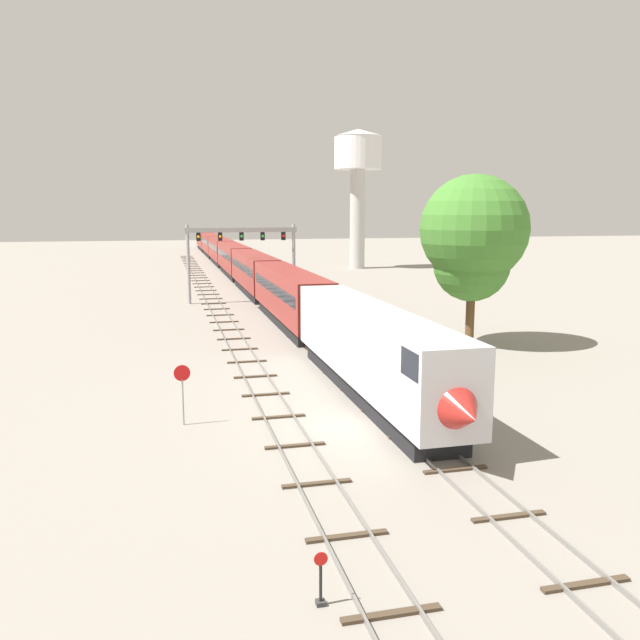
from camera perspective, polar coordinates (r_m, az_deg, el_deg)
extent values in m
plane|color=gray|center=(30.73, 3.52, -9.25)|extent=(400.00, 400.00, 0.00)
cube|color=slate|center=(88.87, -7.17, 3.16)|extent=(0.07, 200.00, 0.16)
cube|color=slate|center=(89.04, -6.25, 3.19)|extent=(0.07, 200.00, 0.16)
cube|color=#473828|center=(20.01, 22.34, -20.70)|extent=(2.60, 0.24, 0.10)
cube|color=#473828|center=(22.95, 16.27, -16.26)|extent=(2.60, 0.24, 0.10)
cube|color=#473828|center=(26.17, 11.82, -12.76)|extent=(2.60, 0.24, 0.10)
cube|color=#473828|center=(29.58, 8.45, -9.99)|extent=(2.60, 0.24, 0.10)
cube|color=#473828|center=(33.12, 5.83, -7.79)|extent=(2.60, 0.24, 0.10)
cube|color=#473828|center=(36.76, 3.75, -6.00)|extent=(2.60, 0.24, 0.10)
cube|color=#473828|center=(40.46, 2.05, -4.53)|extent=(2.60, 0.24, 0.10)
cube|color=#473828|center=(44.22, 0.65, -3.30)|extent=(2.60, 0.24, 0.10)
cube|color=#473828|center=(48.01, -0.53, -2.27)|extent=(2.60, 0.24, 0.10)
cube|color=#473828|center=(51.84, -1.54, -1.38)|extent=(2.60, 0.24, 0.10)
cube|color=#473828|center=(55.69, -2.41, -0.62)|extent=(2.60, 0.24, 0.10)
cube|color=#473828|center=(59.56, -3.16, 0.04)|extent=(2.60, 0.24, 0.10)
cube|color=#473828|center=(63.45, -3.82, 0.62)|extent=(2.60, 0.24, 0.10)
cube|color=#473828|center=(67.35, -4.41, 1.13)|extent=(2.60, 0.24, 0.10)
cube|color=#473828|center=(71.26, -4.93, 1.59)|extent=(2.60, 0.24, 0.10)
cube|color=#473828|center=(75.18, -5.39, 2.00)|extent=(2.60, 0.24, 0.10)
cube|color=#473828|center=(79.11, -5.82, 2.37)|extent=(2.60, 0.24, 0.10)
cube|color=#473828|center=(83.04, -6.20, 2.71)|extent=(2.60, 0.24, 0.10)
cube|color=#473828|center=(86.99, -6.54, 3.01)|extent=(2.60, 0.24, 0.10)
cube|color=#473828|center=(90.93, -6.86, 3.29)|extent=(2.60, 0.24, 0.10)
cube|color=#473828|center=(94.88, -7.15, 3.54)|extent=(2.60, 0.24, 0.10)
cube|color=#473828|center=(98.84, -7.42, 3.78)|extent=(2.60, 0.24, 0.10)
cube|color=#473828|center=(102.80, -7.67, 3.99)|extent=(2.60, 0.24, 0.10)
cube|color=#473828|center=(106.76, -7.90, 4.19)|extent=(2.60, 0.24, 0.10)
cube|color=#473828|center=(110.72, -8.11, 4.38)|extent=(2.60, 0.24, 0.10)
cube|color=#473828|center=(114.69, -8.31, 4.55)|extent=(2.60, 0.24, 0.10)
cube|color=#473828|center=(118.66, -8.49, 4.71)|extent=(2.60, 0.24, 0.10)
cube|color=#473828|center=(122.63, -8.67, 4.86)|extent=(2.60, 0.24, 0.10)
cube|color=#473828|center=(126.60, -8.83, 5.00)|extent=(2.60, 0.24, 0.10)
cube|color=#473828|center=(130.57, -8.98, 5.13)|extent=(2.60, 0.24, 0.10)
cube|color=#473828|center=(134.55, -9.12, 5.26)|extent=(2.60, 0.24, 0.10)
cube|color=#473828|center=(138.53, -9.26, 5.37)|extent=(2.60, 0.24, 0.10)
cube|color=#473828|center=(142.51, -9.39, 5.48)|extent=(2.60, 0.24, 0.10)
cube|color=#473828|center=(146.49, -9.51, 5.59)|extent=(2.60, 0.24, 0.10)
cube|color=#473828|center=(150.47, -9.62, 5.69)|extent=(2.60, 0.24, 0.10)
cube|color=#473828|center=(154.45, -9.73, 5.78)|extent=(2.60, 0.24, 0.10)
cube|color=#473828|center=(158.43, -9.83, 5.87)|extent=(2.60, 0.24, 0.10)
cube|color=#473828|center=(162.42, -9.93, 5.96)|extent=(2.60, 0.24, 0.10)
cube|color=#473828|center=(166.40, -10.03, 6.04)|extent=(2.60, 0.24, 0.10)
cube|color=#473828|center=(170.38, -10.11, 6.11)|extent=(2.60, 0.24, 0.10)
cube|color=#473828|center=(174.37, -10.20, 6.19)|extent=(2.60, 0.24, 0.10)
cube|color=#473828|center=(178.36, -10.28, 6.26)|extent=(2.60, 0.24, 0.10)
cube|color=#473828|center=(182.34, -10.36, 6.32)|extent=(2.60, 0.24, 0.10)
cube|color=#473828|center=(186.33, -10.43, 6.39)|extent=(2.60, 0.24, 0.10)
cube|color=slate|center=(68.62, -9.81, 1.20)|extent=(0.07, 160.00, 0.16)
cube|color=slate|center=(68.73, -8.61, 1.25)|extent=(0.07, 160.00, 0.16)
cube|color=#473828|center=(17.70, 6.31, -24.32)|extent=(2.60, 0.24, 0.10)
cube|color=#473828|center=(20.96, 2.38, -18.47)|extent=(2.60, 0.24, 0.10)
cube|color=#473828|center=(24.44, -0.29, -14.20)|extent=(2.60, 0.24, 0.10)
cube|color=#473828|center=(28.07, -2.21, -10.99)|extent=(2.60, 0.24, 0.10)
cube|color=#473828|center=(31.78, -3.67, -8.51)|extent=(2.60, 0.24, 0.10)
cube|color=#473828|center=(35.55, -4.80, -6.55)|extent=(2.60, 0.24, 0.10)
cube|color=#473828|center=(39.37, -5.71, -4.97)|extent=(2.60, 0.24, 0.10)
cube|color=#473828|center=(43.22, -6.45, -3.66)|extent=(2.60, 0.24, 0.10)
cube|color=#473828|center=(47.10, -7.07, -2.57)|extent=(2.60, 0.24, 0.10)
cube|color=#473828|center=(50.99, -7.59, -1.65)|extent=(2.60, 0.24, 0.10)
cube|color=#473828|center=(54.90, -8.04, -0.86)|extent=(2.60, 0.24, 0.10)
cube|color=#473828|center=(58.83, -8.43, -0.17)|extent=(2.60, 0.24, 0.10)
cube|color=#473828|center=(62.76, -8.77, 0.43)|extent=(2.60, 0.24, 0.10)
cube|color=#473828|center=(66.70, -9.07, 0.96)|extent=(2.60, 0.24, 0.10)
cube|color=#473828|center=(70.65, -9.34, 1.43)|extent=(2.60, 0.24, 0.10)
cube|color=#473828|center=(74.60, -9.58, 1.85)|extent=(2.60, 0.24, 0.10)
cube|color=#473828|center=(78.56, -9.79, 2.23)|extent=(2.60, 0.24, 0.10)
cube|color=#473828|center=(82.52, -9.99, 2.57)|extent=(2.60, 0.24, 0.10)
cube|color=#473828|center=(86.48, -10.17, 2.88)|extent=(2.60, 0.24, 0.10)
cube|color=#473828|center=(90.45, -10.33, 3.17)|extent=(2.60, 0.24, 0.10)
cube|color=#473828|center=(94.42, -10.47, 3.43)|extent=(2.60, 0.24, 0.10)
cube|color=#473828|center=(98.40, -10.61, 3.67)|extent=(2.60, 0.24, 0.10)
cube|color=#473828|center=(102.37, -10.74, 3.89)|extent=(2.60, 0.24, 0.10)
cube|color=#473828|center=(106.35, -10.85, 4.09)|extent=(2.60, 0.24, 0.10)
cube|color=#473828|center=(110.33, -10.96, 4.28)|extent=(2.60, 0.24, 0.10)
cube|color=#473828|center=(114.31, -11.06, 4.45)|extent=(2.60, 0.24, 0.10)
cube|color=#473828|center=(118.29, -11.15, 4.62)|extent=(2.60, 0.24, 0.10)
cube|color=#473828|center=(122.27, -11.24, 4.77)|extent=(2.60, 0.24, 0.10)
cube|color=#473828|center=(126.26, -11.32, 4.92)|extent=(2.60, 0.24, 0.10)
cube|color=#473828|center=(130.24, -11.40, 5.05)|extent=(2.60, 0.24, 0.10)
cube|color=#473828|center=(134.23, -11.47, 5.18)|extent=(2.60, 0.24, 0.10)
cube|color=#473828|center=(138.21, -11.54, 5.30)|extent=(2.60, 0.24, 0.10)
cube|color=#473828|center=(142.20, -11.61, 5.41)|extent=(2.60, 0.24, 0.10)
cube|color=#473828|center=(146.19, -11.67, 5.52)|extent=(2.60, 0.24, 0.10)
cube|color=silver|center=(34.99, 4.38, -2.00)|extent=(3.00, 21.63, 3.80)
cone|color=#B2231E|center=(25.17, 12.20, -7.75)|extent=(2.88, 2.60, 2.88)
cube|color=black|center=(25.99, 10.98, -3.64)|extent=(3.04, 1.80, 1.10)
cube|color=black|center=(35.55, 4.33, -5.79)|extent=(2.52, 19.47, 1.00)
cube|color=maroon|center=(56.66, -2.71, 2.47)|extent=(3.00, 21.63, 3.80)
cube|color=black|center=(56.62, -2.71, 2.87)|extent=(3.04, 19.90, 0.90)
cube|color=black|center=(57.01, -2.69, 0.07)|extent=(2.52, 19.47, 1.00)
cube|color=maroon|center=(78.88, -5.86, 4.43)|extent=(3.00, 21.63, 3.80)
cube|color=black|center=(78.84, -5.86, 4.72)|extent=(3.04, 19.90, 0.90)
cube|color=black|center=(79.13, -5.83, 2.70)|extent=(2.52, 19.47, 1.00)
cube|color=maroon|center=(101.27, -7.62, 5.53)|extent=(3.00, 21.63, 3.80)
cube|color=black|center=(101.25, -7.63, 5.75)|extent=(3.04, 19.90, 0.90)
cube|color=black|center=(101.47, -7.59, 4.18)|extent=(2.52, 19.47, 1.00)
cube|color=maroon|center=(123.75, -8.75, 6.22)|extent=(3.00, 21.63, 3.80)
cube|color=black|center=(123.73, -8.76, 6.41)|extent=(3.04, 19.90, 0.90)
cube|color=black|center=(123.91, -8.73, 5.11)|extent=(2.52, 19.47, 1.00)
cube|color=maroon|center=(146.28, -9.54, 6.70)|extent=(3.00, 21.63, 3.80)
cube|color=black|center=(146.26, -9.54, 6.86)|extent=(3.04, 19.90, 0.90)
cube|color=black|center=(146.42, -9.51, 5.76)|extent=(2.52, 19.47, 1.00)
cube|color=maroon|center=(168.83, -10.11, 7.05)|extent=(3.00, 21.63, 3.80)
cube|color=black|center=(168.82, -10.12, 7.19)|extent=(3.04, 19.90, 0.90)
cube|color=black|center=(168.95, -10.09, 6.24)|extent=(2.52, 19.47, 1.00)
cylinder|color=#999BA0|center=(70.83, -11.51, 4.80)|extent=(0.36, 0.36, 8.48)
cylinder|color=#999BA0|center=(72.18, -2.31, 5.07)|extent=(0.36, 0.36, 8.48)
cube|color=#999BA0|center=(71.08, -6.93, 7.88)|extent=(12.10, 0.36, 0.50)
cube|color=black|center=(70.76, -10.65, 7.21)|extent=(0.44, 0.32, 0.90)
sphere|color=yellow|center=(70.57, -10.64, 7.21)|extent=(0.28, 0.28, 0.28)
cube|color=black|center=(70.92, -8.78, 7.27)|extent=(0.44, 0.32, 0.90)
sphere|color=yellow|center=(70.73, -8.77, 7.26)|extent=(0.28, 0.28, 0.28)
cube|color=black|center=(71.15, -6.92, 7.32)|extent=(0.44, 0.32, 0.90)
sphere|color=green|center=(70.97, -6.90, 7.31)|extent=(0.28, 0.28, 0.28)
cube|color=black|center=(71.46, -5.07, 7.36)|extent=(0.44, 0.32, 0.90)
sphere|color=green|center=(71.27, -5.05, 7.35)|extent=(0.28, 0.28, 0.28)
cube|color=black|center=(71.84, -3.25, 7.39)|extent=(0.44, 0.32, 0.90)
sphere|color=red|center=(71.66, -3.22, 7.39)|extent=(0.28, 0.28, 0.28)
cylinder|color=beige|center=(113.47, 3.31, 8.83)|extent=(2.60, 2.60, 16.91)
cylinder|color=white|center=(113.88, 3.36, 14.47)|extent=(8.09, 8.09, 5.47)
cone|color=white|center=(114.21, 3.38, 16.13)|extent=(8.25, 8.25, 1.20)
cylinder|color=black|center=(17.72, 0.05, -22.29)|extent=(0.08, 0.08, 1.10)
cylinder|color=red|center=(17.33, 0.07, -20.27)|extent=(0.36, 0.03, 0.36)
cube|color=#333333|center=(17.98, 0.05, -23.62)|extent=(0.24, 0.24, 0.12)
cylinder|color=gray|center=(31.10, -11.96, -7.09)|extent=(0.08, 0.08, 2.20)
cylinder|color=red|center=(30.71, -12.05, -4.59)|extent=(0.76, 0.03, 0.76)
cylinder|color=brown|center=(48.98, 13.14, 1.14)|extent=(0.56, 0.56, 5.86)
sphere|color=#427F2D|center=(48.50, 13.40, 7.79)|extent=(7.86, 7.86, 7.86)
cylinder|color=brown|center=(49.18, 13.01, 0.19)|extent=(0.56, 0.56, 4.18)
sphere|color=#427F2D|center=(48.70, 13.18, 4.89)|extent=(5.60, 5.60, 5.60)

